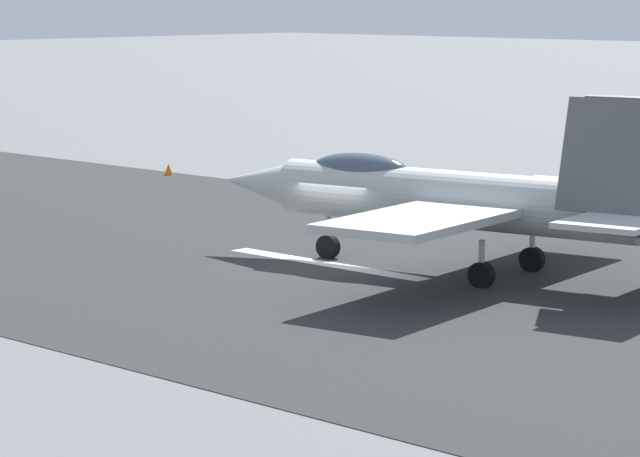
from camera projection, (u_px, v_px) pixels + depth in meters
name	position (u px, v px, depth m)	size (l,w,h in m)	color
ground_plane	(330.00, 265.00, 48.09)	(400.00, 400.00, 0.00)	slate
runway_strip	(330.00, 265.00, 48.08)	(240.00, 26.00, 0.02)	#2D2E2F
fighter_jet	(460.00, 197.00, 46.22)	(16.67, 14.01, 5.53)	#B6BCBC
crew_person	(360.00, 184.00, 61.38)	(0.69, 0.37, 1.73)	#1E2338
marker_cone_mid	(555.00, 216.00, 56.83)	(0.44, 0.44, 0.55)	orange
marker_cone_far	(169.00, 169.00, 71.62)	(0.44, 0.44, 0.55)	orange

